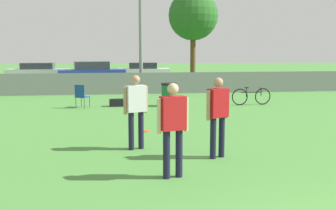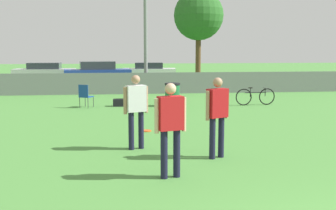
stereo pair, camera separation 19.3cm
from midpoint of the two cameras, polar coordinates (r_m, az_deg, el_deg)
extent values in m
cube|color=gray|center=(21.92, 1.59, 3.00)|extent=(23.48, 0.03, 1.10)
cylinder|color=gray|center=(22.70, -2.83, 13.20)|extent=(0.20, 0.20, 9.04)
cylinder|color=brown|center=(25.80, 4.32, 6.01)|extent=(0.32, 0.32, 3.17)
sphere|color=#286023|center=(25.86, 4.38, 12.02)|extent=(2.99, 2.99, 2.99)
cylinder|color=#191933|center=(7.69, 0.19, -6.73)|extent=(0.13, 0.13, 0.89)
cylinder|color=#191933|center=(7.78, 1.90, -6.56)|extent=(0.13, 0.13, 0.89)
cube|color=red|center=(7.58, 1.06, -1.11)|extent=(0.50, 0.33, 0.62)
sphere|color=#D8AD8C|center=(7.52, 1.07, 2.21)|extent=(0.21, 0.21, 0.21)
cylinder|color=#D8AD8C|center=(7.49, -0.82, -1.50)|extent=(0.08, 0.08, 0.63)
cylinder|color=#D8AD8C|center=(7.69, 2.90, -1.26)|extent=(0.08, 0.08, 0.63)
cylinder|color=#191933|center=(9.08, 6.63, -4.52)|extent=(0.13, 0.13, 0.89)
cylinder|color=#191933|center=(9.24, 7.80, -4.32)|extent=(0.13, 0.13, 0.89)
cube|color=#B21419|center=(9.03, 7.31, 0.26)|extent=(0.50, 0.41, 0.62)
sphere|color=tan|center=(8.99, 7.35, 3.05)|extent=(0.21, 0.21, 0.21)
cylinder|color=tan|center=(8.86, 6.01, -0.09)|extent=(0.08, 0.08, 0.63)
cylinder|color=tan|center=(9.22, 8.54, 0.17)|extent=(0.08, 0.08, 0.63)
cylinder|color=#191933|center=(9.86, -4.45, -3.51)|extent=(0.13, 0.13, 0.89)
cylinder|color=#191933|center=(9.95, -3.12, -3.39)|extent=(0.13, 0.13, 0.89)
cube|color=silver|center=(9.79, -3.82, 0.89)|extent=(0.50, 0.36, 0.62)
sphere|color=tan|center=(9.74, -3.84, 3.46)|extent=(0.21, 0.21, 0.21)
cylinder|color=tan|center=(9.69, -5.27, 0.59)|extent=(0.08, 0.08, 0.63)
cylinder|color=tan|center=(9.90, -2.39, 0.77)|extent=(0.08, 0.08, 0.63)
cylinder|color=#E5591E|center=(12.07, -2.47, -3.51)|extent=(0.28, 0.28, 0.03)
torus|color=#E5591E|center=(12.07, -2.47, -3.50)|extent=(0.28, 0.28, 0.03)
cylinder|color=#333338|center=(17.20, -9.75, 0.42)|extent=(0.02, 0.02, 0.41)
cylinder|color=#333338|center=(17.41, -10.84, 0.48)|extent=(0.02, 0.02, 0.41)
cylinder|color=#333338|center=(16.88, -10.46, 0.26)|extent=(0.02, 0.02, 0.41)
cylinder|color=#333338|center=(17.09, -11.56, 0.33)|extent=(0.02, 0.02, 0.41)
cube|color=navy|center=(17.12, -10.67, 1.10)|extent=(0.60, 0.60, 0.03)
cube|color=navy|center=(16.92, -11.08, 1.89)|extent=(0.39, 0.24, 0.48)
torus|color=black|center=(17.67, 10.53, 1.06)|extent=(0.70, 0.09, 0.69)
torus|color=black|center=(18.06, 13.55, 1.12)|extent=(0.70, 0.09, 0.69)
cylinder|color=black|center=(17.84, 12.07, 1.66)|extent=(0.94, 0.10, 0.04)
cylinder|color=black|center=(17.75, 11.40, 1.65)|extent=(0.03, 0.03, 0.36)
cylinder|color=black|center=(18.01, 13.33, 1.68)|extent=(0.03, 0.03, 0.33)
cube|color=black|center=(17.74, 11.42, 2.29)|extent=(0.16, 0.07, 0.04)
cylinder|color=black|center=(17.99, 13.34, 2.20)|extent=(0.05, 0.44, 0.03)
cylinder|color=#1E6638|center=(17.16, 0.92, 1.29)|extent=(0.59, 0.59, 0.87)
cylinder|color=black|center=(17.11, 0.92, 2.86)|extent=(0.62, 0.62, 0.08)
cube|color=black|center=(17.28, -6.08, 0.32)|extent=(0.64, 0.35, 0.29)
cube|color=black|center=(17.26, -6.09, 0.84)|extent=(0.54, 0.04, 0.02)
cylinder|color=black|center=(33.04, -13.62, 3.99)|extent=(0.64, 0.19, 0.64)
cylinder|color=black|center=(31.61, -13.95, 3.82)|extent=(0.64, 0.19, 0.64)
cylinder|color=black|center=(33.51, -18.29, 3.87)|extent=(0.64, 0.19, 0.64)
cylinder|color=black|center=(32.10, -18.83, 3.69)|extent=(0.64, 0.19, 0.64)
cube|color=#B7B7BC|center=(32.52, -16.20, 4.19)|extent=(4.45, 1.71, 0.61)
cube|color=#2D333D|center=(32.50, -16.23, 5.13)|extent=(2.32, 1.49, 0.46)
cylinder|color=black|center=(30.11, -6.84, 3.79)|extent=(0.64, 0.26, 0.62)
cylinder|color=black|center=(28.69, -6.45, 3.60)|extent=(0.64, 0.26, 0.62)
cylinder|color=black|center=(29.87, -12.11, 3.64)|extent=(0.64, 0.26, 0.62)
cylinder|color=black|center=(28.44, -11.98, 3.45)|extent=(0.64, 0.26, 0.62)
cube|color=navy|center=(29.23, -9.35, 4.09)|extent=(4.64, 2.24, 0.72)
cube|color=#2D333D|center=(29.20, -9.37, 5.33)|extent=(2.49, 1.76, 0.54)
cylinder|color=black|center=(33.07, -0.24, 4.18)|extent=(0.61, 0.23, 0.60)
cylinder|color=black|center=(31.63, -0.16, 4.02)|extent=(0.61, 0.23, 0.60)
cylinder|color=black|center=(33.09, -4.54, 4.16)|extent=(0.61, 0.23, 0.60)
cylinder|color=black|center=(31.66, -4.67, 4.00)|extent=(0.61, 0.23, 0.60)
cube|color=white|center=(32.33, -2.40, 4.44)|extent=(4.13, 1.99, 0.60)
cube|color=#2D333D|center=(32.30, -2.41, 5.38)|extent=(2.20, 1.63, 0.45)
camera|label=1|loc=(0.10, -89.44, 0.08)|focal=45.00mm
camera|label=2|loc=(0.10, 90.56, -0.08)|focal=45.00mm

